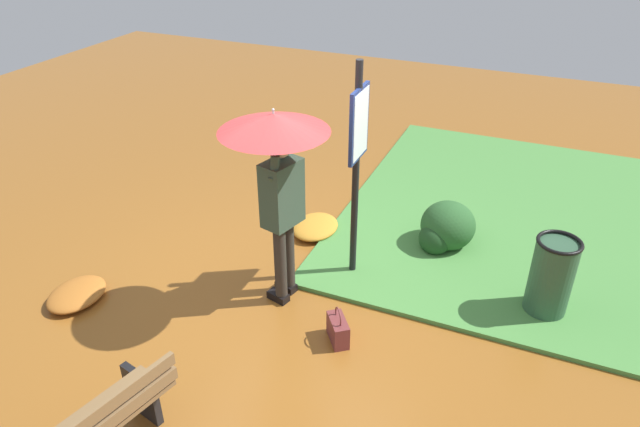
# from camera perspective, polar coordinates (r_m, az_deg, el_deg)

# --- Properties ---
(ground_plane) EXTENTS (18.00, 18.00, 0.00)m
(ground_plane) POSITION_cam_1_polar(r_m,az_deg,el_deg) (5.88, -3.62, -8.37)
(ground_plane) COLOR brown
(grass_verge) EXTENTS (4.80, 4.00, 0.05)m
(grass_verge) POSITION_cam_1_polar(r_m,az_deg,el_deg) (7.59, 18.73, -0.13)
(grass_verge) COLOR #47843D
(grass_verge) RESTS_ON ground_plane
(person_with_umbrella) EXTENTS (0.96, 0.96, 2.04)m
(person_with_umbrella) POSITION_cam_1_polar(r_m,az_deg,el_deg) (5.03, -4.23, 5.34)
(person_with_umbrella) COLOR #2D2823
(person_with_umbrella) RESTS_ON ground_plane
(info_sign_post) EXTENTS (0.44, 0.07, 2.30)m
(info_sign_post) POSITION_cam_1_polar(r_m,az_deg,el_deg) (5.49, 3.74, 6.39)
(info_sign_post) COLOR black
(info_sign_post) RESTS_ON ground_plane
(handbag) EXTENTS (0.32, 0.29, 0.37)m
(handbag) POSITION_cam_1_polar(r_m,az_deg,el_deg) (5.32, 1.79, -11.45)
(handbag) COLOR brown
(handbag) RESTS_ON ground_plane
(trash_bin) EXTENTS (0.42, 0.42, 0.83)m
(trash_bin) POSITION_cam_1_polar(r_m,az_deg,el_deg) (5.86, 21.98, -5.92)
(trash_bin) COLOR #2D5138
(trash_bin) RESTS_ON ground_plane
(shrub_cluster) EXTENTS (0.68, 0.62, 0.55)m
(shrub_cluster) POSITION_cam_1_polar(r_m,az_deg,el_deg) (6.63, 12.36, -1.41)
(shrub_cluster) COLOR #285628
(shrub_cluster) RESTS_ON ground_plane
(leaf_pile_near_person) EXTENTS (0.63, 0.50, 0.14)m
(leaf_pile_near_person) POSITION_cam_1_polar(r_m,az_deg,el_deg) (6.30, -23.02, -7.38)
(leaf_pile_near_person) COLOR #A86023
(leaf_pile_near_person) RESTS_ON ground_plane
(leaf_pile_by_bench) EXTENTS (0.65, 0.52, 0.14)m
(leaf_pile_by_bench) POSITION_cam_1_polar(r_m,az_deg,el_deg) (6.86, -0.48, -1.31)
(leaf_pile_by_bench) COLOR #C68428
(leaf_pile_by_bench) RESTS_ON ground_plane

